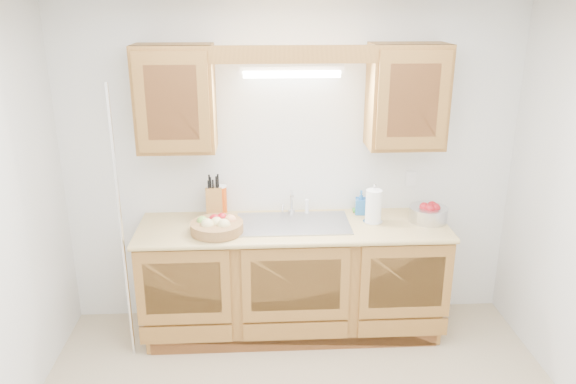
{
  "coord_description": "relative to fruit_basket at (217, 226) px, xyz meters",
  "views": [
    {
      "loc": [
        -0.25,
        -2.67,
        2.5
      ],
      "look_at": [
        -0.06,
        0.85,
        1.28
      ],
      "focal_mm": 35.0,
      "sensor_mm": 36.0,
      "label": 1
    }
  ],
  "objects": [
    {
      "name": "orange_canister",
      "position": [
        0.02,
        0.35,
        0.07
      ],
      "size": [
        0.1,
        0.1,
        0.24
      ],
      "rotation": [
        0.0,
        0.0,
        0.38
      ],
      "color": "#CB450B",
      "rests_on": "countertop"
    },
    {
      "name": "upper_cabinet_right",
      "position": [
        1.39,
        0.26,
        0.87
      ],
      "size": [
        0.55,
        0.33,
        0.75
      ],
      "primitive_type": "cube",
      "color": "#A06D2E",
      "rests_on": "room"
    },
    {
      "name": "knife_block",
      "position": [
        -0.04,
        0.27,
        0.07
      ],
      "size": [
        0.14,
        0.21,
        0.35
      ],
      "rotation": [
        0.0,
        0.0,
        0.1
      ],
      "color": "#A06D2E",
      "rests_on": "countertop"
    },
    {
      "name": "paper_towel",
      "position": [
        1.16,
        0.13,
        0.07
      ],
      "size": [
        0.15,
        0.15,
        0.31
      ],
      "rotation": [
        0.0,
        0.0,
        -0.32
      ],
      "color": "silver",
      "rests_on": "countertop"
    },
    {
      "name": "apple_bowl",
      "position": [
        1.58,
        0.13,
        0.01
      ],
      "size": [
        0.36,
        0.36,
        0.15
      ],
      "rotation": [
        0.0,
        0.0,
        -0.29
      ],
      "color": "silver",
      "rests_on": "countertop"
    },
    {
      "name": "valance",
      "position": [
        0.56,
        0.11,
        1.19
      ],
      "size": [
        2.2,
        0.05,
        0.12
      ],
      "primitive_type": "cube",
      "color": "#A06D2E",
      "rests_on": "room"
    },
    {
      "name": "soap_bottle",
      "position": [
        1.1,
        0.31,
        0.04
      ],
      "size": [
        0.1,
        0.1,
        0.19
      ],
      "primitive_type": "imported",
      "rotation": [
        0.0,
        0.0,
        -0.14
      ],
      "color": "#2366B0",
      "rests_on": "countertop"
    },
    {
      "name": "upper_cabinet_left",
      "position": [
        -0.27,
        0.26,
        0.87
      ],
      "size": [
        0.55,
        0.33,
        0.75
      ],
      "primitive_type": "cube",
      "color": "#A06D2E",
      "rests_on": "room"
    },
    {
      "name": "fluorescent_fixture",
      "position": [
        0.56,
        0.34,
        1.04
      ],
      "size": [
        0.76,
        0.08,
        0.08
      ],
      "color": "white",
      "rests_on": "room"
    },
    {
      "name": "fruit_basket",
      "position": [
        0.0,
        0.0,
        0.0
      ],
      "size": [
        0.49,
        0.49,
        0.12
      ],
      "rotation": [
        0.0,
        0.0,
        0.35
      ],
      "color": "#9E703F",
      "rests_on": "countertop"
    },
    {
      "name": "room",
      "position": [
        0.56,
        -1.08,
        0.3
      ],
      "size": [
        3.52,
        3.5,
        2.5
      ],
      "color": "tan",
      "rests_on": "ground"
    },
    {
      "name": "sink",
      "position": [
        0.56,
        0.13,
        -0.12
      ],
      "size": [
        0.84,
        0.46,
        0.36
      ],
      "color": "#9E9EA3",
      "rests_on": "countertop"
    },
    {
      "name": "outlet_plate",
      "position": [
        1.51,
        0.41,
        0.2
      ],
      "size": [
        0.08,
        0.01,
        0.12
      ],
      "primitive_type": "cube",
      "color": "white",
      "rests_on": "room"
    },
    {
      "name": "sponge",
      "position": [
        1.1,
        0.35,
        -0.04
      ],
      "size": [
        0.11,
        0.08,
        0.02
      ],
      "rotation": [
        0.0,
        0.0,
        -0.07
      ],
      "color": "#CC333F",
      "rests_on": "countertop"
    },
    {
      "name": "wire_shelf_pole",
      "position": [
        -0.64,
        -0.14,
        0.05
      ],
      "size": [
        0.03,
        0.03,
        2.0
      ],
      "primitive_type": "cylinder",
      "color": "silver",
      "rests_on": "ground"
    },
    {
      "name": "base_cabinets",
      "position": [
        0.56,
        0.12,
        -0.51
      ],
      "size": [
        2.2,
        0.6,
        0.86
      ],
      "primitive_type": "cube",
      "color": "#A06D2E",
      "rests_on": "ground"
    },
    {
      "name": "countertop",
      "position": [
        0.56,
        0.11,
        -0.07
      ],
      "size": [
        2.3,
        0.63,
        0.04
      ],
      "primitive_type": "cube",
      "color": "tan",
      "rests_on": "base_cabinets"
    }
  ]
}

